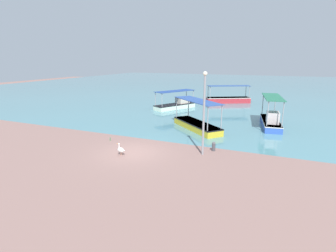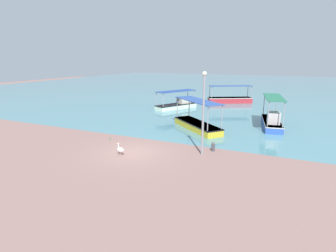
# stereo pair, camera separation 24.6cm
# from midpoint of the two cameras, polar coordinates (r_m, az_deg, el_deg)

# --- Properties ---
(ground) EXTENTS (120.00, 120.00, 0.00)m
(ground) POSITION_cam_midpoint_polar(r_m,az_deg,el_deg) (18.00, -7.77, -5.67)
(ground) COLOR #86635C
(harbor_water) EXTENTS (110.00, 90.00, 0.00)m
(harbor_water) POSITION_cam_midpoint_polar(r_m,az_deg,el_deg) (63.36, 15.21, 8.34)
(harbor_water) COLOR teal
(harbor_water) RESTS_ON ground
(fishing_boat_far_left) EXTENTS (2.29, 5.87, 2.77)m
(fishing_boat_far_left) POSITION_cam_midpoint_polar(r_m,az_deg,el_deg) (26.05, 21.24, 1.18)
(fishing_boat_far_left) COLOR blue
(fishing_boat_far_left) RESTS_ON harbor_water
(fishing_boat_near_right) EXTENTS (4.13, 5.73, 2.25)m
(fishing_boat_near_right) POSITION_cam_midpoint_polar(r_m,az_deg,el_deg) (33.47, 1.58, 4.79)
(fishing_boat_near_right) COLOR white
(fishing_boat_near_right) RESTS_ON harbor_water
(fishing_boat_far_right) EXTENTS (6.21, 4.31, 2.45)m
(fishing_boat_far_right) POSITION_cam_midpoint_polar(r_m,az_deg,el_deg) (38.83, 12.77, 5.76)
(fishing_boat_far_right) COLOR #BB2E37
(fishing_boat_far_right) RESTS_ON harbor_water
(fishing_boat_center) EXTENTS (5.52, 5.20, 2.62)m
(fishing_boat_center) POSITION_cam_midpoint_polar(r_m,az_deg,el_deg) (23.58, 5.96, 0.50)
(fishing_boat_center) COLOR gold
(fishing_boat_center) RESTS_ON harbor_water
(pelican) EXTENTS (0.80, 0.40, 0.80)m
(pelican) POSITION_cam_midpoint_polar(r_m,az_deg,el_deg) (17.47, -10.64, -5.11)
(pelican) COLOR #E0997A
(pelican) RESTS_ON ground
(lamp_post) EXTENTS (0.28, 0.28, 5.40)m
(lamp_post) POSITION_cam_midpoint_polar(r_m,az_deg,el_deg) (16.75, 7.43, 3.69)
(lamp_post) COLOR gray
(lamp_post) RESTS_ON ground
(mooring_bollard) EXTENTS (0.25, 0.25, 0.65)m
(mooring_bollard) POSITION_cam_midpoint_polar(r_m,az_deg,el_deg) (18.22, 9.53, -4.32)
(mooring_bollard) COLOR #47474C
(mooring_bollard) RESTS_ON ground
(glass_bottle) EXTENTS (0.07, 0.07, 0.27)m
(glass_bottle) POSITION_cam_midpoint_polar(r_m,az_deg,el_deg) (20.81, -12.80, -2.81)
(glass_bottle) COLOR #3F7F4C
(glass_bottle) RESTS_ON ground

